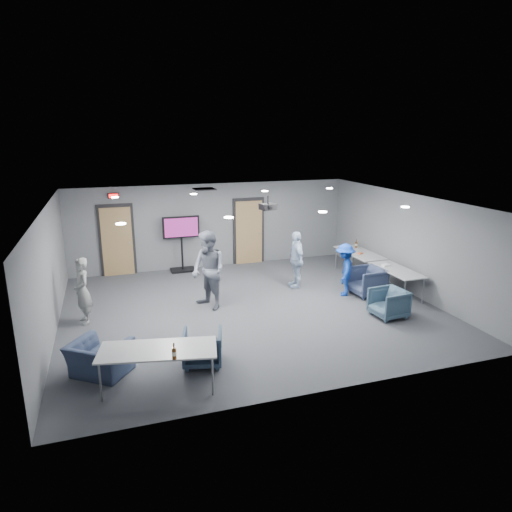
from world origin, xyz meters
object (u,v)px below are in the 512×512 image
object	(u,v)px
chair_right_c	(388,303)
table_front_left	(158,351)
person_a	(82,291)
tv_stand	(182,240)
chair_front_a	(203,347)
chair_front_b	(100,358)
table_right_b	(397,271)
person_d	(345,270)
person_c	(296,259)
bottle_right	(356,245)
chair_right_b	(367,281)
table_right_a	(359,254)
bottle_front	(174,353)
person_b	(209,270)
projector	(268,207)

from	to	relation	value
chair_right_c	table_front_left	distance (m)	5.75
person_a	tv_stand	bearing A→B (deg)	122.22
chair_front_a	tv_stand	world-z (taller)	tv_stand
chair_front_b	table_right_b	xyz separation A→B (m)	(7.56, 1.89, 0.36)
person_a	person_d	world-z (taller)	person_a
chair_right_c	chair_front_a	xyz separation A→B (m)	(-4.67, -0.86, -0.01)
table_front_left	tv_stand	distance (m)	6.92
person_c	chair_front_a	size ratio (longest dim) A/B	2.19
person_d	bottle_right	bearing A→B (deg)	174.21
person_a	tv_stand	size ratio (longest dim) A/B	0.88
person_d	chair_right_b	size ratio (longest dim) A/B	1.70
table_right_a	bottle_right	size ratio (longest dim) A/B	6.93
tv_stand	person_d	bearing A→B (deg)	-43.64
chair_right_b	chair_front_a	world-z (taller)	chair_right_b
chair_right_c	chair_front_b	xyz separation A→B (m)	(-6.52, -0.67, -0.03)
chair_front_a	table_right_b	bearing A→B (deg)	-145.32
chair_front_b	chair_right_c	bearing A→B (deg)	-137.34
person_a	tv_stand	world-z (taller)	tv_stand
person_c	bottle_front	size ratio (longest dim) A/B	5.58
chair_front_b	table_right_a	world-z (taller)	table_right_a
person_a	chair_right_b	size ratio (longest dim) A/B	1.86
bottle_front	person_c	bearing A→B (deg)	48.48
person_c	table_right_a	distance (m)	2.30
chair_front_b	bottle_front	distance (m)	1.79
chair_right_c	bottle_front	distance (m)	5.69
bottle_right	person_a	bearing A→B (deg)	-167.83
person_a	table_right_a	xyz separation A→B (m)	(7.90, 1.21, -0.09)
bottle_front	tv_stand	world-z (taller)	tv_stand
chair_right_b	table_right_a	world-z (taller)	chair_right_b
chair_front_a	person_b	bearing A→B (deg)	-90.46
person_c	table_right_a	xyz separation A→B (m)	(2.27, 0.38, -0.12)
chair_right_c	bottle_front	xyz separation A→B (m)	(-5.34, -1.91, 0.49)
person_d	table_right_a	xyz separation A→B (m)	(1.30, 1.43, -0.02)
chair_right_b	table_right_b	world-z (taller)	chair_right_b
person_c	bottle_front	distance (m)	6.20
table_front_left	bottle_front	xyz separation A→B (m)	(0.22, -0.44, 0.15)
chair_front_b	table_front_left	xyz separation A→B (m)	(0.97, -0.79, 0.37)
person_a	person_c	xyz separation A→B (m)	(5.63, 0.83, 0.03)
bottle_front	bottle_right	size ratio (longest dim) A/B	1.05
chair_front_a	chair_right_c	bearing A→B (deg)	-154.84
person_a	bottle_front	size ratio (longest dim) A/B	5.36
table_right_b	chair_right_b	bearing A→B (deg)	67.77
person_d	bottle_front	world-z (taller)	person_d
person_c	chair_right_c	world-z (taller)	person_c
person_d	projector	distance (m)	2.67
person_a	chair_right_c	distance (m)	7.13
chair_front_b	table_front_left	size ratio (longest dim) A/B	0.47
person_c	table_front_left	distance (m)	6.03
person_c	bottle_front	world-z (taller)	person_c
person_c	table_right_b	distance (m)	2.73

